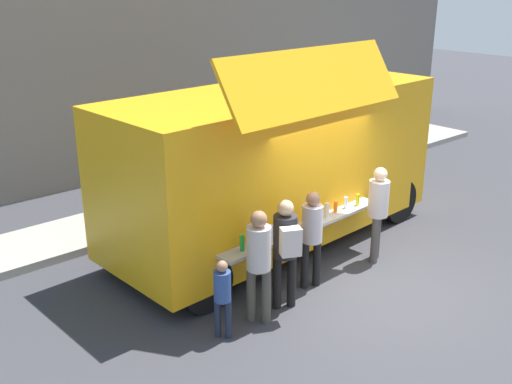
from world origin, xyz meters
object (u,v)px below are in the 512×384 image
customer_front_ordering (312,231)px  child_near_queue (222,292)px  trash_bin (325,153)px  food_truck_main (276,162)px  customer_mid_with_backpack (286,244)px  customer_extra_browsing (378,206)px  customer_rear_waiting (259,257)px

customer_front_ordering → child_near_queue: size_ratio=1.38×
trash_bin → customer_front_ordering: (-4.64, -4.00, 0.46)m
food_truck_main → trash_bin: bearing=28.2°
customer_mid_with_backpack → customer_extra_browsing: size_ratio=1.01×
customer_mid_with_backpack → child_near_queue: 1.24m
trash_bin → customer_mid_with_backpack: bearing=-142.1°
customer_front_ordering → customer_rear_waiting: bearing=120.5°
food_truck_main → child_near_queue: 3.44m
food_truck_main → customer_rear_waiting: size_ratio=3.78×
trash_bin → customer_rear_waiting: (-5.96, -4.23, 0.52)m
trash_bin → child_near_queue: 7.85m
food_truck_main → customer_front_ordering: 1.94m
food_truck_main → trash_bin: (3.88, 2.32, -1.07)m
food_truck_main → customer_mid_with_backpack: size_ratio=3.77×
food_truck_main → child_near_queue: bearing=-147.9°
customer_front_ordering → customer_mid_with_backpack: 0.83m
food_truck_main → trash_bin: size_ratio=6.30×
child_near_queue → customer_extra_browsing: bearing=-32.8°
trash_bin → customer_rear_waiting: 7.33m
food_truck_main → customer_rear_waiting: 2.88m
trash_bin → customer_mid_with_backpack: size_ratio=0.60×
customer_extra_browsing → child_near_queue: customer_extra_browsing is taller
customer_mid_with_backpack → customer_rear_waiting: customer_mid_with_backpack is taller
food_truck_main → customer_extra_browsing: (0.81, -1.75, -0.56)m
food_truck_main → child_near_queue: size_ratio=5.55×
customer_front_ordering → food_truck_main: bearing=-3.7°
customer_front_ordering → customer_mid_with_backpack: bearing=126.3°
customer_mid_with_backpack → child_near_queue: size_ratio=1.47×
customer_rear_waiting → customer_extra_browsing: 2.90m
customer_mid_with_backpack → customer_rear_waiting: (-0.54, -0.01, -0.03)m
food_truck_main → customer_mid_with_backpack: (-1.54, -1.90, -0.52)m
customer_front_ordering → child_near_queue: (-1.98, -0.22, -0.27)m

